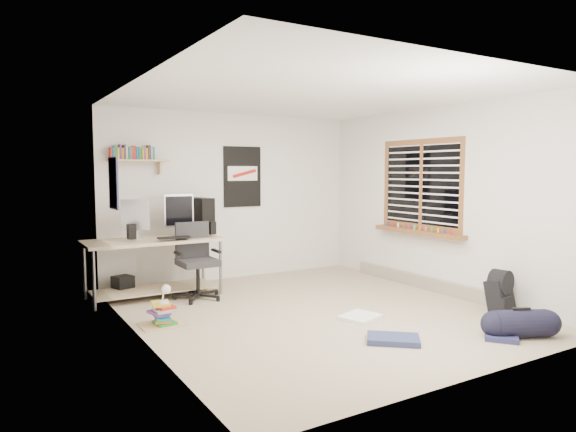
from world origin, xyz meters
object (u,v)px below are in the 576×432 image
backpack (500,297)px  duffel_bag (521,323)px  desk (154,269)px  book_stack (161,311)px  office_chair (198,261)px

backpack → duffel_bag: 0.81m
desk → book_stack: 1.32m
duffel_bag → book_stack: bearing=168.9°
desk → office_chair: office_chair is taller
office_chair → backpack: (2.70, -2.46, -0.29)m
backpack → desk: bearing=127.4°
desk → duffel_bag: 4.38m
desk → office_chair: (0.45, -0.40, 0.12)m
book_stack → office_chair: bearing=49.4°
office_chair → duffel_bag: 3.80m
backpack → duffel_bag: (-0.52, -0.63, -0.06)m
office_chair → book_stack: office_chair is taller
duffel_bag → office_chair: bearing=151.3°
desk → duffel_bag: size_ratio=3.19×
duffel_bag → book_stack: duffel_bag is taller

